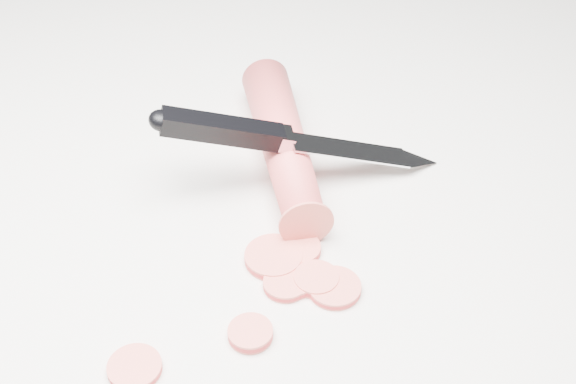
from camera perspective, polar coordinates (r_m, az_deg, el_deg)
name	(u,v)px	position (r m, az deg, el deg)	size (l,w,h in m)	color
ground	(240,251)	(0.56, -3.43, -4.21)	(2.40, 2.40, 0.00)	silver
carrot	(283,143)	(0.61, -0.33, 3.48)	(0.03, 0.03, 0.18)	#E64244
carrot_slice_0	(135,368)	(0.50, -10.86, -12.17)	(0.03, 0.03, 0.01)	#E15B4E
carrot_slice_1	(286,284)	(0.53, -0.17, -6.55)	(0.03, 0.03, 0.01)	#E15B4E
carrot_slice_2	(293,278)	(0.53, 0.34, -6.12)	(0.04, 0.04, 0.01)	#E15B4E
carrot_slice_3	(250,333)	(0.50, -2.69, -10.01)	(0.03, 0.03, 0.01)	#E15B4E
carrot_slice_4	(334,288)	(0.53, 3.33, -6.82)	(0.04, 0.04, 0.01)	#E15B4E
carrot_slice_5	(274,257)	(0.55, -1.03, -4.67)	(0.04, 0.04, 0.01)	#E15B4E
carrot_slice_6	(316,279)	(0.53, 2.02, -6.24)	(0.03, 0.03, 0.01)	#E15B4E
carrot_slice_7	(298,249)	(0.55, 0.73, -4.08)	(0.03, 0.03, 0.01)	#E15B4E
kitchen_knife	(301,138)	(0.59, 0.96, 3.87)	(0.22, 0.08, 0.08)	silver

